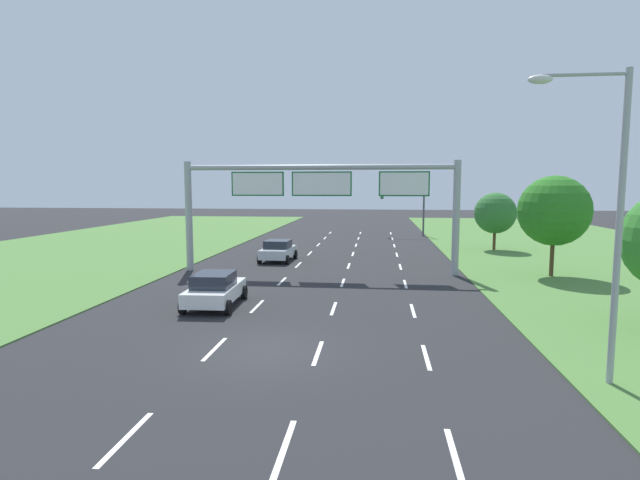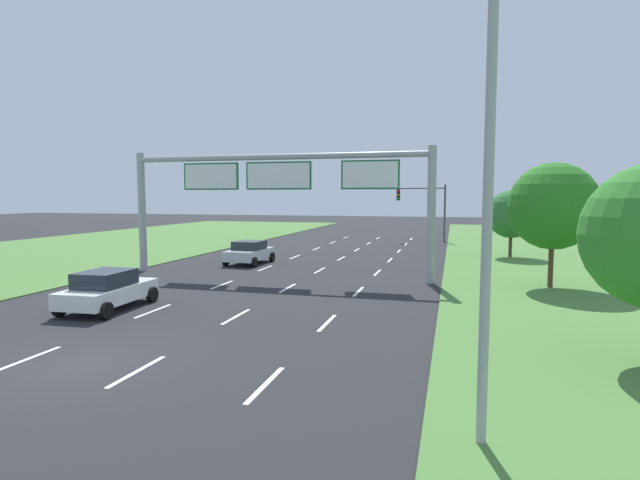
% 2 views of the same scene
% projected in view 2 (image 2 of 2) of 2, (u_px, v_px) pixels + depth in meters
% --- Properties ---
extents(ground_plane, '(200.00, 200.00, 0.00)m').
position_uv_depth(ground_plane, '(80.00, 365.00, 13.21)').
color(ground_plane, '#262628').
extents(lane_dashes_inner_left, '(0.14, 62.40, 0.01)m').
position_uv_depth(lane_dashes_inner_left, '(222.00, 285.00, 25.20)').
color(lane_dashes_inner_left, white).
rests_on(lane_dashes_inner_left, ground_plane).
extents(lane_dashes_inner_right, '(0.14, 62.40, 0.01)m').
position_uv_depth(lane_dashes_inner_right, '(288.00, 288.00, 24.30)').
color(lane_dashes_inner_right, white).
rests_on(lane_dashes_inner_right, ground_plane).
extents(lane_dashes_slip, '(0.14, 62.40, 0.01)m').
position_uv_depth(lane_dashes_slip, '(358.00, 291.00, 23.40)').
color(lane_dashes_slip, white).
rests_on(lane_dashes_slip, ground_plane).
extents(car_near_red, '(2.34, 4.06, 1.52)m').
position_uv_depth(car_near_red, '(250.00, 252.00, 32.98)').
color(car_near_red, silver).
rests_on(car_near_red, ground_plane).
extents(car_lead_silver, '(2.33, 4.25, 1.55)m').
position_uv_depth(car_lead_silver, '(108.00, 290.00, 19.70)').
color(car_lead_silver, white).
rests_on(car_lead_silver, ground_plane).
extents(sign_gantry, '(17.24, 0.44, 7.00)m').
position_uv_depth(sign_gantry, '(277.00, 187.00, 27.27)').
color(sign_gantry, '#9EA0A5').
rests_on(sign_gantry, ground_plane).
extents(traffic_light_mast, '(4.76, 0.49, 5.60)m').
position_uv_depth(traffic_light_mast, '(425.00, 202.00, 48.75)').
color(traffic_light_mast, '#47494F').
rests_on(traffic_light_mast, ground_plane).
extents(street_lamp, '(2.61, 0.32, 8.50)m').
position_uv_depth(street_lamp, '(466.00, 161.00, 8.62)').
color(street_lamp, '#9EA0A5').
rests_on(street_lamp, ground_plane).
extents(roadside_tree_mid, '(4.17, 4.17, 6.08)m').
position_uv_depth(roadside_tree_mid, '(553.00, 206.00, 23.85)').
color(roadside_tree_mid, '#513823').
rests_on(roadside_tree_mid, ground_plane).
extents(roadside_tree_far, '(3.45, 3.45, 4.90)m').
position_uv_depth(roadside_tree_far, '(511.00, 214.00, 35.90)').
color(roadside_tree_far, '#513823').
rests_on(roadside_tree_far, ground_plane).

